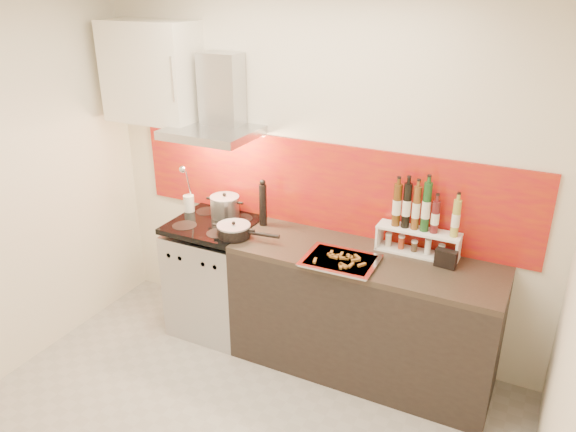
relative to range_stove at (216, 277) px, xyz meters
The scene contains 14 objects.
back_wall 1.15m from the range_stove, 23.53° to the left, with size 3.40×0.02×2.60m, color silver.
right_wall 2.77m from the range_stove, 24.53° to the right, with size 0.02×2.80×2.60m, color silver.
backsplash 1.12m from the range_stove, 21.33° to the left, with size 3.00×0.02×0.64m, color maroon.
range_stove is the anchor object (origin of this frame).
counter 1.20m from the range_stove, ahead, with size 1.80×0.60×0.90m.
range_hood 1.31m from the range_stove, 90.00° to the left, with size 0.62×0.50×0.61m.
upper_cabinet 1.61m from the range_stove, 166.72° to the left, with size 0.70×0.35×0.72m, color white.
stock_pot 0.57m from the range_stove, 78.90° to the left, with size 0.22×0.22×0.19m.
saute_pan 0.60m from the range_stove, 25.40° to the right, with size 0.46×0.24×0.11m.
utensil_jar 0.65m from the range_stove, 162.17° to the left, with size 0.08×0.13×0.40m.
pepper_mill 0.74m from the range_stove, 22.64° to the left, with size 0.06×0.06×0.36m.
step_shelf 1.64m from the range_stove, ahead, with size 0.54×0.15×0.51m.
caddy_box 1.77m from the range_stove, ahead, with size 0.13×0.06×0.11m, color black.
baking_tray 1.19m from the range_stove, ahead, with size 0.48×0.38×0.03m.
Camera 1 is at (1.51, -2.06, 2.60)m, focal length 35.00 mm.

